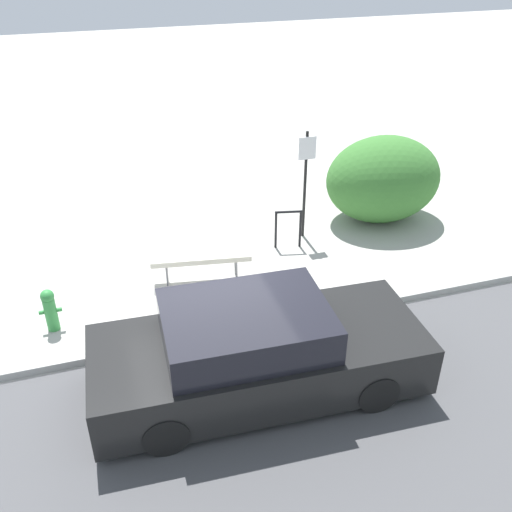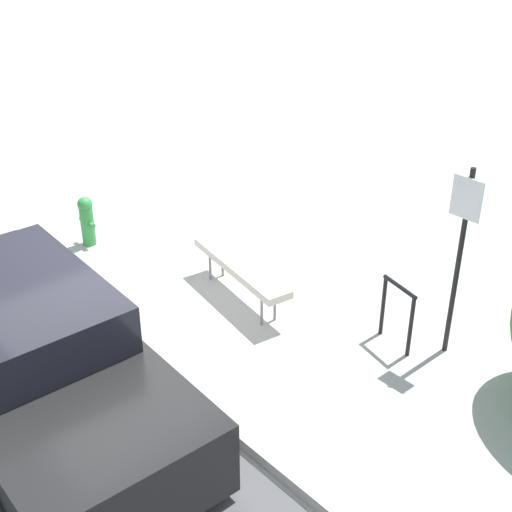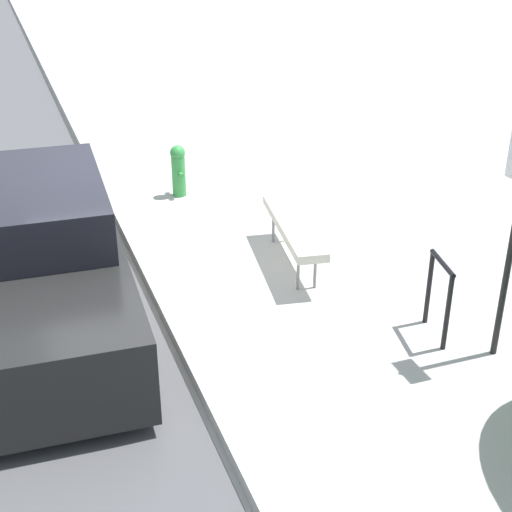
% 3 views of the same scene
% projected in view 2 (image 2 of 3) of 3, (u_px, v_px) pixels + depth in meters
% --- Properties ---
extents(ground_plane, '(60.00, 60.00, 0.00)m').
position_uv_depth(ground_plane, '(119.00, 339.00, 8.57)').
color(ground_plane, '#ADAAA3').
extents(curb, '(60.00, 0.20, 0.13)m').
position_uv_depth(curb, '(119.00, 335.00, 8.54)').
color(curb, '#A8A8A3').
rests_on(curb, ground_plane).
extents(bench, '(1.87, 0.64, 0.54)m').
position_uv_depth(bench, '(241.00, 267.00, 9.12)').
color(bench, gray).
rests_on(bench, ground_plane).
extents(bike_rack, '(0.55, 0.17, 0.83)m').
position_uv_depth(bike_rack, '(397.00, 309.00, 8.24)').
color(bike_rack, black).
rests_on(bike_rack, ground_plane).
extents(sign_post, '(0.36, 0.08, 2.30)m').
position_uv_depth(sign_post, '(460.00, 247.00, 7.70)').
color(sign_post, black).
rests_on(sign_post, ground_plane).
extents(fire_hydrant, '(0.36, 0.22, 0.77)m').
position_uv_depth(fire_hydrant, '(87.00, 219.00, 10.49)').
color(fire_hydrant, '#338C3F').
rests_on(fire_hydrant, ground_plane).
extents(parked_car_near, '(4.73, 2.03, 1.40)m').
position_uv_depth(parked_car_near, '(26.00, 357.00, 7.22)').
color(parked_car_near, black).
rests_on(parked_car_near, ground_plane).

